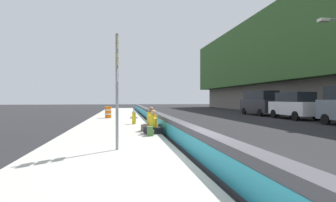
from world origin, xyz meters
name	(u,v)px	position (x,y,z in m)	size (l,w,h in m)	color
ground_plane	(203,162)	(0.00, 0.00, 0.00)	(160.00, 160.00, 0.00)	#232326
sidewalk_strip	(103,163)	(0.00, 2.65, 0.07)	(80.00, 4.40, 0.14)	#B5B2A8
jersey_barrier	(203,146)	(0.00, 0.00, 0.42)	(76.00, 0.45, 0.85)	#47474C
route_sign_post	(117,82)	(1.44, 2.33, 2.23)	(0.44, 0.09, 3.60)	gray
fire_hydrant	(134,117)	(9.89, 1.48, 0.59)	(0.26, 0.46, 0.88)	gold
seated_person_foreground	(153,126)	(5.12, 0.78, 0.48)	(0.78, 0.87, 1.08)	black
seated_person_middle	(151,123)	(6.26, 0.78, 0.51)	(0.95, 1.03, 1.18)	#706651
backpack	(150,131)	(4.37, 1.00, 0.33)	(0.32, 0.28, 0.40)	#4C7A3D
construction_barrel	(108,112)	(15.62, 3.37, 0.62)	(0.54, 0.54, 0.95)	orange
parked_car_third	(294,105)	(13.43, -12.13, 1.18)	(4.81, 2.08, 2.28)	silver
parked_car_fourth	(260,102)	(19.13, -12.12, 1.35)	(5.17, 2.25, 2.56)	#28282D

